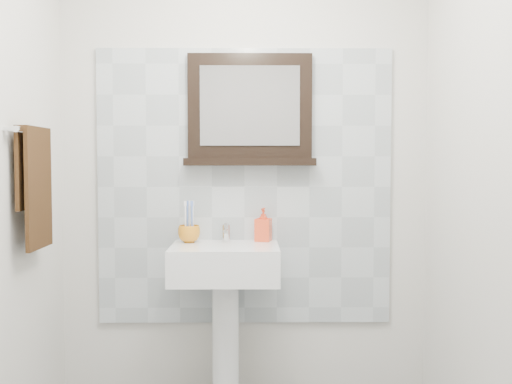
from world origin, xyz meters
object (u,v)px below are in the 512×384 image
toothbrush_cup (189,234)px  hand_towel (35,178)px  framed_mirror (250,112)px  pedestal_sink (225,280)px  soap_dispenser (263,225)px

toothbrush_cup → hand_towel: bearing=-145.5°
toothbrush_cup → hand_towel: hand_towel is taller
framed_mirror → hand_towel: size_ratio=1.29×
pedestal_sink → soap_dispenser: (0.20, 0.15, 0.27)m
pedestal_sink → hand_towel: bearing=-157.5°
pedestal_sink → toothbrush_cup: pedestal_sink is taller
soap_dispenser → hand_towel: 1.18m
framed_mirror → hand_towel: 1.16m
pedestal_sink → toothbrush_cup: bearing=153.3°
pedestal_sink → framed_mirror: 0.91m
framed_mirror → hand_towel: framed_mirror is taller
pedestal_sink → soap_dispenser: 0.37m
toothbrush_cup → soap_dispenser: 0.40m
pedestal_sink → hand_towel: 1.06m
toothbrush_cup → framed_mirror: (0.32, 0.09, 0.65)m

